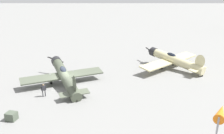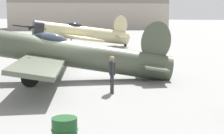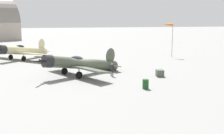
{
  "view_description": "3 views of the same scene",
  "coord_description": "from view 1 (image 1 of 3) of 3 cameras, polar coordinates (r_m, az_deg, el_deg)",
  "views": [
    {
      "loc": [
        28.37,
        6.15,
        11.89
      ],
      "look_at": [
        -3.37,
        5.9,
        1.6
      ],
      "focal_mm": 38.35,
      "sensor_mm": 36.0,
      "label": 1
    },
    {
      "loc": [
        8.31,
        -15.36,
        3.24
      ],
      "look_at": [
        2.93,
        -1.97,
        1.1
      ],
      "focal_mm": 57.01,
      "sensor_mm": 36.0,
      "label": 2
    },
    {
      "loc": [
        -5.65,
        -32.21,
        6.49
      ],
      "look_at": [
        2.93,
        -1.97,
        1.1
      ],
      "focal_mm": 44.15,
      "sensor_mm": 36.0,
      "label": 3
    }
  ],
  "objects": [
    {
      "name": "airplane_foreground",
      "position": [
        31.34,
        -11.31,
        -2.02
      ],
      "size": [
        10.65,
        10.48,
        3.13
      ],
      "rotation": [
        0.0,
        0.0,
        3.58
      ],
      "color": "#4C5442",
      "rests_on": "ground_plane"
    },
    {
      "name": "equipment_crate",
      "position": [
        25.15,
        -22.85,
        -10.77
      ],
      "size": [
        1.03,
        1.12,
        0.79
      ],
      "rotation": [
        0.0,
        0.0,
        4.48
      ],
      "color": "#4C5647",
      "rests_on": "ground_plane"
    },
    {
      "name": "airplane_mid_apron",
      "position": [
        38.57,
        14.41,
        1.67
      ],
      "size": [
        10.09,
        10.65,
        3.22
      ],
      "rotation": [
        0.0,
        0.0,
        3.89
      ],
      "color": "beige",
      "rests_on": "ground_plane"
    },
    {
      "name": "windsock_mast",
      "position": [
        14.21,
        24.33,
        -10.91
      ],
      "size": [
        1.79,
        1.34,
        5.96
      ],
      "color": "gray",
      "rests_on": "ground_plane"
    },
    {
      "name": "ground_crew_mechanic",
      "position": [
        28.86,
        -16.0,
        -5.07
      ],
      "size": [
        0.39,
        0.54,
        1.56
      ],
      "rotation": [
        0.0,
        0.0,
        3.66
      ],
      "color": "#2D2D33",
      "rests_on": "ground_plane"
    },
    {
      "name": "ground_plane",
      "position": [
        31.37,
        -10.93,
        -4.66
      ],
      "size": [
        400.0,
        400.0,
        0.0
      ],
      "primitive_type": "plane",
      "color": "gray"
    }
  ]
}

